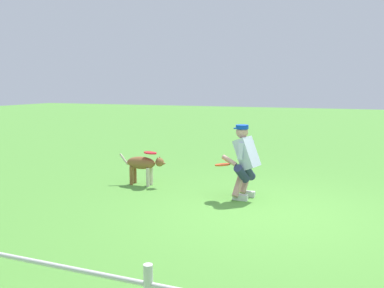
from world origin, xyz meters
The scene contains 5 objects.
ground_plane centered at (0.00, 0.00, 0.00)m, with size 60.00×60.00×0.00m, color #569B3C.
person centered at (0.56, -0.74, 0.70)m, with size 0.65×0.66×1.29m.
dog centered at (2.66, -0.95, 0.41)m, with size 1.03×0.26×0.61m.
frisbee_flying centered at (2.51, -0.96, 0.66)m, with size 0.25×0.25×0.02m, color red.
frisbee_held centered at (0.91, -0.57, 0.61)m, with size 0.27×0.27×0.02m, color #EA4A19.
Camera 1 is at (-1.12, 6.04, 1.98)m, focal length 37.96 mm.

